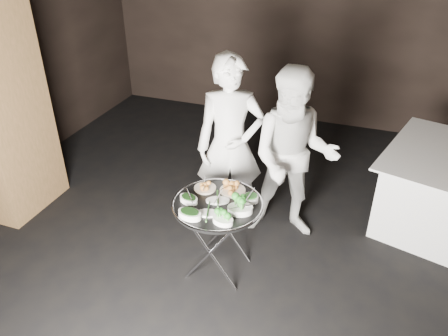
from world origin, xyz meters
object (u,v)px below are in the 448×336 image
(tray_stand, at_px, (218,235))
(serving_tray, at_px, (218,204))
(waiter_left, at_px, (230,146))
(waiter_right, at_px, (293,157))

(tray_stand, distance_m, serving_tray, 0.31)
(serving_tray, xyz_separation_m, waiter_left, (-0.14, 0.70, 0.16))
(waiter_right, bearing_deg, tray_stand, -131.29)
(waiter_left, height_order, waiter_right, waiter_left)
(serving_tray, distance_m, waiter_left, 0.73)
(tray_stand, bearing_deg, serving_tray, -90.00)
(tray_stand, bearing_deg, waiter_left, 101.19)
(serving_tray, relative_size, waiter_right, 0.44)
(waiter_left, bearing_deg, waiter_right, -18.25)
(waiter_left, bearing_deg, serving_tray, -101.19)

